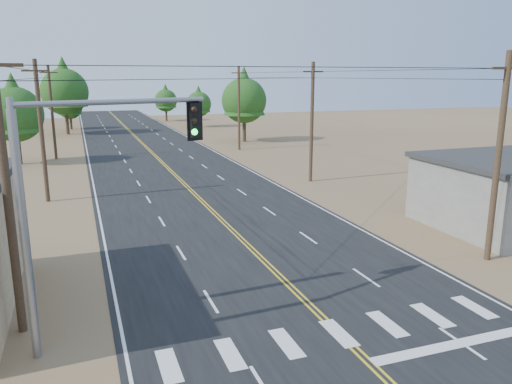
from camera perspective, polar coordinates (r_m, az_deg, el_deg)
name	(u,v)px	position (r m, az deg, el deg)	size (l,w,h in m)	color
road	(196,196)	(38.01, -6.82, -0.43)	(15.00, 200.00, 0.02)	black
utility_pole_left_near	(7,191)	(18.59, -26.59, 0.10)	(1.80, 0.30, 10.00)	#4C3826
utility_pole_left_mid	(41,131)	(38.31, -23.33, 6.46)	(1.80, 0.30, 10.00)	#4C3826
utility_pole_left_far	(52,112)	(58.22, -22.28, 8.49)	(1.80, 0.30, 10.00)	#4C3826
utility_pole_right_near	(498,157)	(26.22, 25.94, 3.60)	(1.80, 0.30, 10.00)	#4C3826
utility_pole_right_mid	(312,122)	(42.54, 6.39, 8.01)	(1.80, 0.30, 10.00)	#4C3826
utility_pole_right_far	(239,108)	(61.09, -1.96, 9.62)	(1.80, 0.30, 10.00)	#4C3826
signal_mast_left	(81,182)	(16.88, -19.35, 1.11)	(6.25, 2.01, 8.27)	gray
tree_left_near	(14,109)	(56.26, -25.90, 8.57)	(5.54, 5.54, 9.24)	#3F2D1E
tree_left_mid	(64,87)	(82.85, -21.08, 11.14)	(7.07, 7.07, 11.78)	#3F2D1E
tree_left_far	(69,104)	(90.83, -20.54, 9.38)	(4.12, 4.12, 6.87)	#3F2D1E
tree_right_near	(244,96)	(68.78, -1.37, 10.93)	(6.09, 6.09, 10.15)	#3F2D1E
tree_right_mid	(199,102)	(89.62, -6.57, 10.23)	(4.37, 4.37, 7.28)	#3F2D1E
tree_right_far	(166,98)	(102.61, -10.28, 10.50)	(4.43, 4.43, 7.38)	#3F2D1E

